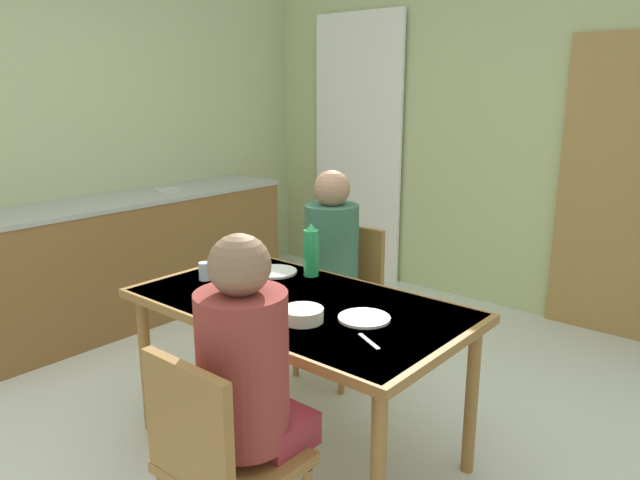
{
  "coord_description": "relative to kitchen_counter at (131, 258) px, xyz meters",
  "views": [
    {
      "loc": [
        1.91,
        -1.76,
        1.66
      ],
      "look_at": [
        0.23,
        0.25,
        0.99
      ],
      "focal_mm": 33.65,
      "sensor_mm": 36.0,
      "label": 1
    }
  ],
  "objects": [
    {
      "name": "serving_bowl_center",
      "position": [
        2.23,
        -0.62,
        0.31
      ],
      "size": [
        0.17,
        0.17,
        0.05
      ],
      "primitive_type": "cylinder",
      "color": "silver",
      "rests_on": "dining_table"
    },
    {
      "name": "cutlery_fork_near",
      "position": [
        1.42,
        -0.14,
        0.29
      ],
      "size": [
        0.08,
        0.14,
        0.0
      ],
      "primitive_type": "cube",
      "rotation": [
        0.0,
        0.0,
        2.04
      ],
      "color": "silver",
      "rests_on": "dining_table"
    },
    {
      "name": "cutlery_knife_near",
      "position": [
        2.56,
        -0.62,
        0.29
      ],
      "size": [
        0.14,
        0.08,
        0.0
      ],
      "primitive_type": "cube",
      "rotation": [
        0.0,
        0.0,
        2.67
      ],
      "color": "silver",
      "rests_on": "dining_table"
    },
    {
      "name": "curtain_panel",
      "position": [
        0.61,
        1.92,
        0.68
      ],
      "size": [
        0.9,
        0.03,
        2.27
      ],
      "primitive_type": "cube",
      "color": "white",
      "rests_on": "ground_plane"
    },
    {
      "name": "kitchen_counter",
      "position": [
        0.0,
        0.0,
        0.0
      ],
      "size": [
        0.61,
        2.51,
        0.91
      ],
      "color": "brown",
      "rests_on": "ground_plane"
    },
    {
      "name": "chair_far_diner",
      "position": [
        1.72,
        0.31,
        0.05
      ],
      "size": [
        0.4,
        0.4,
        0.87
      ],
      "rotation": [
        0.0,
        0.0,
        3.14
      ],
      "color": "olive",
      "rests_on": "ground_plane"
    },
    {
      "name": "dinner_plate_near_left",
      "position": [
        2.41,
        -0.45,
        0.29
      ],
      "size": [
        0.21,
        0.21,
        0.01
      ],
      "primitive_type": "cylinder",
      "color": "white",
      "rests_on": "dining_table"
    },
    {
      "name": "dining_table",
      "position": [
        2.06,
        -0.46,
        0.21
      ],
      "size": [
        1.51,
        0.85,
        0.74
      ],
      "color": "olive",
      "rests_on": "ground_plane"
    },
    {
      "name": "chair_near_diner",
      "position": [
        2.41,
        -1.24,
        0.05
      ],
      "size": [
        0.4,
        0.4,
        0.87
      ],
      "color": "olive",
      "rests_on": "ground_plane"
    },
    {
      "name": "person_far_diner",
      "position": [
        1.72,
        0.18,
        0.33
      ],
      "size": [
        0.3,
        0.37,
        0.77
      ],
      "rotation": [
        0.0,
        0.0,
        3.14
      ],
      "color": "#306951",
      "rests_on": "ground_plane"
    },
    {
      "name": "dinner_plate_near_right",
      "position": [
        1.69,
        -0.23,
        0.29
      ],
      "size": [
        0.23,
        0.23,
        0.01
      ],
      "primitive_type": "cylinder",
      "color": "white",
      "rests_on": "dining_table"
    },
    {
      "name": "water_bottle_green_near",
      "position": [
        1.86,
        -0.14,
        0.41
      ],
      "size": [
        0.08,
        0.08,
        0.27
      ],
      "color": "green",
      "rests_on": "dining_table"
    },
    {
      "name": "wall_left",
      "position": [
        -0.33,
        0.09,
        0.9
      ],
      "size": [
        0.1,
        3.87,
        2.7
      ],
      "primitive_type": "cube",
      "color": "#AEB785",
      "rests_on": "ground_plane"
    },
    {
      "name": "ground_plane",
      "position": [
        1.83,
        -0.56,
        -0.45
      ],
      "size": [
        6.7,
        6.7,
        0.0
      ],
      "primitive_type": "plane",
      "color": "beige"
    },
    {
      "name": "person_near_diner",
      "position": [
        2.41,
        -1.1,
        0.33
      ],
      "size": [
        0.3,
        0.37,
        0.77
      ],
      "color": "maroon",
      "rests_on": "ground_plane"
    },
    {
      "name": "wall_back",
      "position": [
        1.83,
        2.02,
        0.9
      ],
      "size": [
        4.53,
        0.1,
        2.7
      ],
      "primitive_type": "cube",
      "color": "#B0BC81",
      "rests_on": "ground_plane"
    },
    {
      "name": "drinking_glass_by_near_diner",
      "position": [
        1.51,
        -0.53,
        0.33
      ],
      "size": [
        0.06,
        0.06,
        0.09
      ],
      "primitive_type": "cylinder",
      "color": "silver",
      "rests_on": "dining_table"
    },
    {
      "name": "door_wooden",
      "position": [
        2.75,
        1.94,
        0.55
      ],
      "size": [
        0.8,
        0.05,
        2.0
      ],
      "primitive_type": "cube",
      "color": "olive",
      "rests_on": "ground_plane"
    }
  ]
}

